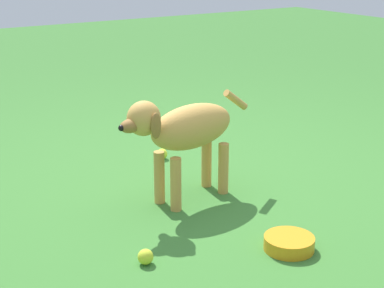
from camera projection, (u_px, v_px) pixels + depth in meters
ground at (199, 187)px, 3.33m from camera, size 14.00×14.00×0.00m
dog at (185, 130)px, 3.05m from camera, size 0.29×0.84×0.57m
tennis_ball_0 at (162, 154)px, 3.75m from camera, size 0.07×0.07×0.07m
tennis_ball_1 at (146, 257)px, 2.53m from camera, size 0.07×0.07×0.07m
water_bowl at (289, 243)px, 2.65m from camera, size 0.22×0.22×0.06m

